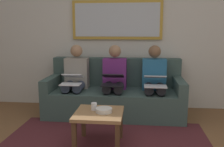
# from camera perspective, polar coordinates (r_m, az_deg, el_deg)

# --- Properties ---
(wall_rear) EXTENTS (6.00, 0.12, 2.60)m
(wall_rear) POSITION_cam_1_polar(r_m,az_deg,el_deg) (4.59, 1.21, 8.77)
(wall_rear) COLOR beige
(wall_rear) RESTS_ON ground_plane
(area_rug) EXTENTS (2.60, 1.80, 0.01)m
(area_rug) POSITION_cam_1_polar(r_m,az_deg,el_deg) (3.17, -1.70, -16.16)
(area_rug) COLOR #4C1E23
(area_rug) RESTS_ON ground_plane
(couch) EXTENTS (2.20, 0.90, 0.90)m
(couch) POSITION_cam_1_polar(r_m,az_deg,el_deg) (4.25, 0.60, -4.84)
(couch) COLOR #384C47
(couch) RESTS_ON ground_plane
(framed_mirror) EXTENTS (1.56, 0.05, 0.67)m
(framed_mirror) POSITION_cam_1_polar(r_m,az_deg,el_deg) (4.49, 1.12, 11.93)
(framed_mirror) COLOR #B7892D
(coffee_table) EXTENTS (0.57, 0.57, 0.42)m
(coffee_table) POSITION_cam_1_polar(r_m,az_deg,el_deg) (3.09, -2.95, -9.83)
(coffee_table) COLOR olive
(coffee_table) RESTS_ON ground_plane
(cup) EXTENTS (0.07, 0.07, 0.09)m
(cup) POSITION_cam_1_polar(r_m,az_deg,el_deg) (3.13, -4.05, -7.36)
(cup) COLOR silver
(cup) RESTS_ON coffee_table
(bowl) EXTENTS (0.20, 0.20, 0.05)m
(bowl) POSITION_cam_1_polar(r_m,az_deg,el_deg) (3.06, -1.84, -8.20)
(bowl) COLOR beige
(bowl) RESTS_ON coffee_table
(person_left) EXTENTS (0.38, 0.58, 1.14)m
(person_left) POSITION_cam_1_polar(r_m,az_deg,el_deg) (4.10, 9.45, -1.25)
(person_left) COLOR #235B84
(person_left) RESTS_ON couch
(laptop_silver) EXTENTS (0.33, 0.36, 0.16)m
(laptop_silver) POSITION_cam_1_polar(r_m,az_deg,el_deg) (3.87, 9.66, -1.65)
(laptop_silver) COLOR silver
(person_middle) EXTENTS (0.38, 0.58, 1.14)m
(person_middle) POSITION_cam_1_polar(r_m,az_deg,el_deg) (4.11, 0.52, -1.08)
(person_middle) COLOR #66236B
(person_middle) RESTS_ON couch
(laptop_black) EXTENTS (0.33, 0.38, 0.17)m
(laptop_black) POSITION_cam_1_polar(r_m,az_deg,el_deg) (3.88, 0.18, -1.46)
(laptop_black) COLOR black
(person_right) EXTENTS (0.38, 0.58, 1.14)m
(person_right) POSITION_cam_1_polar(r_m,az_deg,el_deg) (4.22, -8.16, -0.89)
(person_right) COLOR gray
(person_right) RESTS_ON couch
(laptop_white) EXTENTS (0.31, 0.35, 0.15)m
(laptop_white) POSITION_cam_1_polar(r_m,az_deg,el_deg) (3.99, -9.00, -1.32)
(laptop_white) COLOR white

